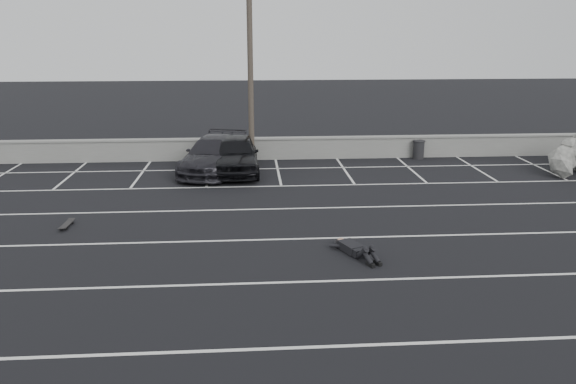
{
  "coord_description": "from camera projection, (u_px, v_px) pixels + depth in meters",
  "views": [
    {
      "loc": [
        -0.23,
        -12.73,
        6.0
      ],
      "look_at": [
        0.97,
        4.65,
        1.0
      ],
      "focal_mm": 35.0,
      "sensor_mm": 36.0,
      "label": 1
    }
  ],
  "objects": [
    {
      "name": "ground",
      "position": [
        262.0,
        283.0,
        13.87
      ],
      "size": [
        120.0,
        120.0,
        0.0
      ],
      "primitive_type": "plane",
      "color": "black",
      "rests_on": "ground"
    },
    {
      "name": "seawall",
      "position": [
        255.0,
        148.0,
        27.15
      ],
      "size": [
        50.0,
        0.45,
        1.06
      ],
      "color": "gray",
      "rests_on": "ground"
    },
    {
      "name": "stall_lines",
      "position": [
        256.0,
        224.0,
        18.09
      ],
      "size": [
        36.0,
        20.05,
        0.01
      ],
      "color": "silver",
      "rests_on": "ground"
    },
    {
      "name": "car_left",
      "position": [
        236.0,
        154.0,
        24.58
      ],
      "size": [
        2.05,
        4.86,
        1.64
      ],
      "primitive_type": "imported",
      "rotation": [
        0.0,
        0.0,
        0.02
      ],
      "color": "black",
      "rests_on": "ground"
    },
    {
      "name": "car_right",
      "position": [
        214.0,
        155.0,
        24.7
      ],
      "size": [
        3.25,
        5.58,
        1.52
      ],
      "primitive_type": "imported",
      "rotation": [
        0.0,
        0.0,
        -0.23
      ],
      "color": "black",
      "rests_on": "ground"
    },
    {
      "name": "utility_pole",
      "position": [
        250.0,
        59.0,
        25.19
      ],
      "size": [
        1.27,
        0.25,
        9.51
      ],
      "color": "#4C4238",
      "rests_on": "ground"
    },
    {
      "name": "trash_bin",
      "position": [
        419.0,
        149.0,
        27.31
      ],
      "size": [
        0.69,
        0.69,
        0.9
      ],
      "rotation": [
        0.0,
        0.0,
        -0.19
      ],
      "color": "black",
      "rests_on": "ground"
    },
    {
      "name": "person",
      "position": [
        351.0,
        243.0,
        15.81
      ],
      "size": [
        2.71,
        3.1,
        0.48
      ],
      "primitive_type": null,
      "rotation": [
        0.0,
        0.0,
        0.41
      ],
      "color": "black",
      "rests_on": "ground"
    },
    {
      "name": "skateboard",
      "position": [
        67.0,
        225.0,
        17.84
      ],
      "size": [
        0.26,
        0.84,
        0.1
      ],
      "rotation": [
        0.0,
        0.0,
        -0.04
      ],
      "color": "black",
      "rests_on": "ground"
    }
  ]
}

